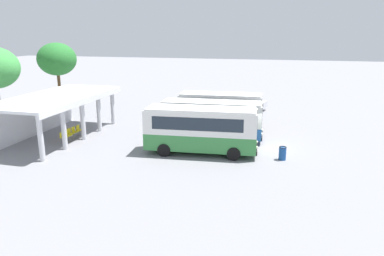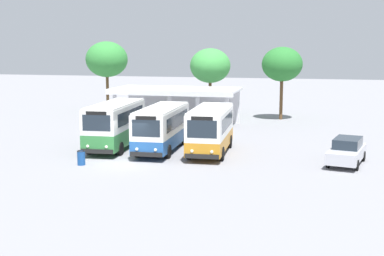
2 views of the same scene
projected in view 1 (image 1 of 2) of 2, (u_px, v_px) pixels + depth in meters
name	position (u px, v px, depth m)	size (l,w,h in m)	color
ground_plane	(263.00, 147.00, 26.83)	(180.00, 180.00, 0.00)	gray
city_bus_nearest_orange	(201.00, 129.00, 24.99)	(2.86, 7.84, 3.23)	black
city_bus_second_in_row	(212.00, 119.00, 28.28)	(2.60, 7.98, 3.05)	black
city_bus_middle_cream	(220.00, 109.00, 31.51)	(2.68, 7.27, 3.12)	black
parked_car_flank	(245.00, 102.00, 39.75)	(2.63, 4.75, 1.62)	black
terminal_canopy	(51.00, 105.00, 28.77)	(11.65, 5.45, 3.40)	silver
waiting_chair_end_by_column	(63.00, 137.00, 27.62)	(0.45, 0.45, 0.86)	slate
waiting_chair_second_from_end	(67.00, 135.00, 28.16)	(0.45, 0.45, 0.86)	slate
waiting_chair_middle_seat	(70.00, 133.00, 28.71)	(0.45, 0.45, 0.86)	slate
waiting_chair_fourth_seat	(75.00, 131.00, 29.23)	(0.45, 0.45, 0.86)	slate
waiting_chair_fifth_seat	(79.00, 129.00, 29.75)	(0.45, 0.45, 0.86)	slate
roadside_tree_east_of_canopy	(57.00, 59.00, 37.93)	(3.98, 3.98, 7.18)	brown
litter_bin_apron	(282.00, 153.00, 24.04)	(0.49, 0.49, 0.90)	#19478C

